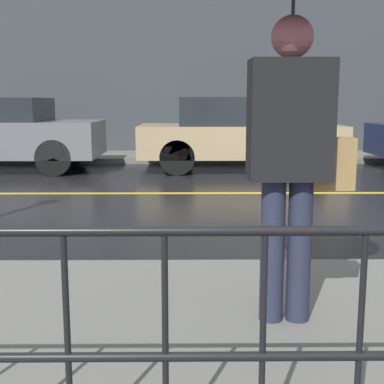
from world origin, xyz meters
TOP-DOWN VIEW (x-y plane):
  - ground_plane at (0.00, 0.00)m, footprint 80.00×80.00m
  - sidewalk_far at (0.00, 4.91)m, footprint 28.00×1.98m
  - lane_marking at (0.00, 0.00)m, footprint 25.20×0.12m
  - building_storefront at (0.00, 6.05)m, footprint 28.00×0.30m
  - pedestrian at (-0.92, -5.15)m, footprint 0.99×0.99m
  - car_grey at (-5.30, 2.84)m, footprint 3.93×1.89m
  - car_tan at (-0.46, 2.84)m, footprint 4.13×1.75m

SIDE VIEW (x-z plane):
  - ground_plane at x=0.00m, z-range 0.00..0.00m
  - lane_marking at x=0.00m, z-range 0.00..0.01m
  - sidewalk_far at x=0.00m, z-range 0.00..0.12m
  - car_tan at x=-0.46m, z-range 0.02..1.51m
  - car_grey at x=-5.30m, z-range 0.03..1.51m
  - pedestrian at x=-0.92m, z-range 0.69..2.86m
  - building_storefront at x=0.00m, z-range 0.00..5.81m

